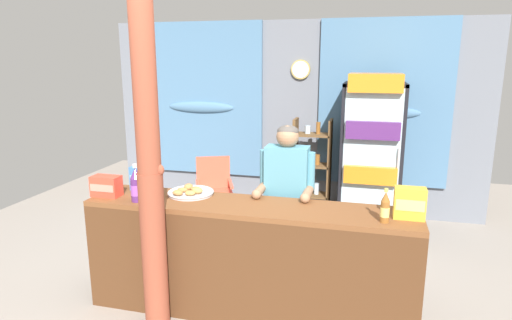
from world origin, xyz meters
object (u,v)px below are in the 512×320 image
object	(u,v)px
stall_counter	(245,253)
plastic_lawn_chair	(214,188)
snack_box_biscuit	(142,178)
drink_fridge	(372,146)
snack_box_crackers	(106,186)
snack_box_choco_powder	(410,203)
pastry_tray	(190,192)
shopkeeper	(287,190)
timber_post	(150,180)
soda_bottle_iced_tea	(385,208)
bottle_shelf_rack	(312,168)
soda_bottle_grape_soda	(136,186)

from	to	relation	value
stall_counter	plastic_lawn_chair	size ratio (longest dim) A/B	3.04
plastic_lawn_chair	snack_box_biscuit	world-z (taller)	snack_box_biscuit
drink_fridge	snack_box_crackers	bearing A→B (deg)	-134.40
snack_box_choco_powder	pastry_tray	world-z (taller)	snack_box_choco_powder
shopkeeper	timber_post	bearing A→B (deg)	-136.88
shopkeeper	pastry_tray	bearing A→B (deg)	-159.17
drink_fridge	soda_bottle_iced_tea	world-z (taller)	drink_fridge
plastic_lawn_chair	soda_bottle_iced_tea	xyz separation A→B (m)	(1.95, -1.87, 0.54)
drink_fridge	snack_box_choco_powder	bearing A→B (deg)	-82.76
stall_counter	plastic_lawn_chair	distance (m)	2.07
stall_counter	snack_box_crackers	xyz separation A→B (m)	(-1.20, 0.02, 0.45)
timber_post	snack_box_crackers	distance (m)	0.67
shopkeeper	snack_box_crackers	world-z (taller)	shopkeeper
stall_counter	drink_fridge	xyz separation A→B (m)	(0.93, 2.20, 0.48)
bottle_shelf_rack	snack_box_biscuit	size ratio (longest dim) A/B	6.39
soda_bottle_grape_soda	snack_box_choco_powder	distance (m)	2.09
shopkeeper	snack_box_crackers	distance (m)	1.52
snack_box_biscuit	snack_box_crackers	size ratio (longest dim) A/B	0.87
plastic_lawn_chair	snack_box_biscuit	size ratio (longest dim) A/B	4.19
drink_fridge	snack_box_biscuit	xyz separation A→B (m)	(-1.94, -1.93, -0.01)
stall_counter	soda_bottle_iced_tea	xyz separation A→B (m)	(1.02, -0.02, 0.47)
soda_bottle_iced_tea	snack_box_biscuit	world-z (taller)	soda_bottle_iced_tea
snack_box_crackers	snack_box_choco_powder	bearing A→B (deg)	1.86
plastic_lawn_chair	shopkeeper	xyz separation A→B (m)	(1.15, -1.32, 0.45)
stall_counter	snack_box_choco_powder	size ratio (longest dim) A/B	11.46
timber_post	soda_bottle_iced_tea	world-z (taller)	timber_post
timber_post	snack_box_crackers	xyz separation A→B (m)	(-0.57, 0.30, -0.18)
timber_post	snack_box_biscuit	world-z (taller)	timber_post
soda_bottle_iced_tea	pastry_tray	world-z (taller)	soda_bottle_iced_tea
snack_box_crackers	bottle_shelf_rack	bearing A→B (deg)	59.29
snack_box_choco_powder	plastic_lawn_chair	bearing A→B (deg)	140.57
snack_box_biscuit	snack_box_choco_powder	xyz separation A→B (m)	(2.20, -0.17, 0.01)
plastic_lawn_chair	snack_box_choco_powder	size ratio (longest dim) A/B	3.77
snack_box_crackers	timber_post	bearing A→B (deg)	-27.72
soda_bottle_iced_tea	snack_box_choco_powder	xyz separation A→B (m)	(0.17, 0.12, 0.01)
soda_bottle_grape_soda	pastry_tray	xyz separation A→B (m)	(0.34, 0.28, -0.11)
shopkeeper	bottle_shelf_rack	bearing A→B (deg)	90.60
timber_post	pastry_tray	xyz separation A→B (m)	(0.09, 0.51, -0.24)
snack_box_biscuit	snack_box_choco_powder	distance (m)	2.21
stall_counter	pastry_tray	distance (m)	0.71
snack_box_biscuit	snack_box_crackers	world-z (taller)	snack_box_biscuit
stall_counter	pastry_tray	size ratio (longest dim) A/B	6.73
snack_box_biscuit	pastry_tray	world-z (taller)	snack_box_biscuit
timber_post	soda_bottle_iced_tea	size ratio (longest dim) A/B	10.08
stall_counter	plastic_lawn_chair	world-z (taller)	stall_counter
shopkeeper	snack_box_biscuit	size ratio (longest dim) A/B	7.31
plastic_lawn_chair	pastry_tray	world-z (taller)	pastry_tray
plastic_lawn_chair	snack_box_crackers	bearing A→B (deg)	-98.56
bottle_shelf_rack	pastry_tray	xyz separation A→B (m)	(-0.75, -2.16, 0.27)
stall_counter	bottle_shelf_rack	distance (m)	2.41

